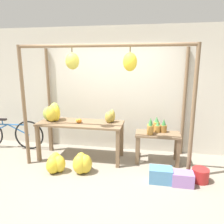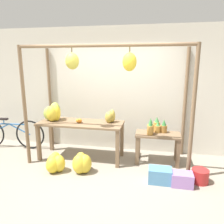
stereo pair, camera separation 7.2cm
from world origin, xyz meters
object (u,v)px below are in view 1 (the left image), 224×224
blue_bucket (200,175)px  fruit_crate_purple (182,179)px  fruit_crate_white (161,175)px  parked_bicycle (9,134)px  banana_pile_on_table (53,113)px  banana_pile_ground_right (82,163)px  papaya_pile (110,117)px  banana_pile_ground_left (55,163)px  orange_pile (79,121)px  pineapple_cluster (156,127)px

blue_bucket → fruit_crate_purple: bearing=-151.5°
fruit_crate_white → parked_bicycle: size_ratio=0.23×
banana_pile_on_table → banana_pile_ground_right: banana_pile_on_table is taller
banana_pile_ground_right → fruit_crate_purple: banana_pile_ground_right is taller
blue_bucket → papaya_pile: 2.00m
banana_pile_ground_left → banana_pile_ground_right: (0.50, 0.07, 0.01)m
banana_pile_on_table → fruit_crate_white: size_ratio=1.07×
banana_pile_ground_right → papaya_pile: bearing=60.2°
orange_pile → banana_pile_ground_right: bearing=-67.5°
banana_pile_on_table → fruit_crate_purple: bearing=-15.7°
orange_pile → parked_bicycle: 1.92m
pineapple_cluster → parked_bicycle: bearing=178.9°
pineapple_cluster → papaya_pile: size_ratio=1.47×
orange_pile → pineapple_cluster: 1.58m
banana_pile_on_table → fruit_crate_white: banana_pile_on_table is taller
banana_pile_ground_left → banana_pile_on_table: bearing=115.7°
papaya_pile → pineapple_cluster: bearing=2.3°
papaya_pile → fruit_crate_white: bearing=-37.1°
orange_pile → banana_pile_ground_left: (-0.27, -0.64, -0.67)m
banana_pile_on_table → fruit_crate_purple: (2.63, -0.74, -0.85)m
banana_pile_ground_left → blue_bucket: (2.61, 0.13, -0.05)m
papaya_pile → fruit_crate_purple: (1.39, -0.82, -0.81)m
blue_bucket → banana_pile_on_table: bearing=169.1°
banana_pile_ground_right → blue_bucket: (2.11, 0.06, -0.06)m
blue_bucket → parked_bicycle: bearing=169.9°
parked_bicycle → papaya_pile: size_ratio=6.26×
fruit_crate_white → fruit_crate_purple: 0.36m
banana_pile_on_table → banana_pile_ground_left: size_ratio=0.96×
banana_pile_ground_right → papaya_pile: papaya_pile is taller
parked_bicycle → banana_pile_on_table: bearing=-8.3°
blue_bucket → parked_bicycle: size_ratio=0.17×
pineapple_cluster → fruit_crate_white: (0.10, -0.82, -0.62)m
banana_pile_on_table → fruit_crate_purple: size_ratio=1.19×
banana_pile_on_table → banana_pile_ground_left: 1.11m
pineapple_cluster → banana_pile_ground_right: 1.62m
pineapple_cluster → fruit_crate_white: pineapple_cluster is taller
banana_pile_ground_left → papaya_pile: (0.90, 0.78, 0.76)m
banana_pile_ground_left → parked_bicycle: bearing=150.8°
banana_pile_ground_right → fruit_crate_white: banana_pile_ground_right is taller
orange_pile → banana_pile_ground_left: orange_pile is taller
banana_pile_ground_left → banana_pile_ground_right: banana_pile_ground_left is taller
fruit_crate_purple → banana_pile_ground_left: bearing=178.9°
blue_bucket → orange_pile: bearing=167.8°
pineapple_cluster → papaya_pile: 0.95m
fruit_crate_purple → papaya_pile: bearing=149.5°
pineapple_cluster → banana_pile_ground_right: pineapple_cluster is taller
pineapple_cluster → fruit_crate_purple: pineapple_cluster is taller
banana_pile_on_table → orange_pile: size_ratio=3.02×
pineapple_cluster → fruit_crate_purple: 1.16m
banana_pile_on_table → parked_bicycle: bearing=171.7°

